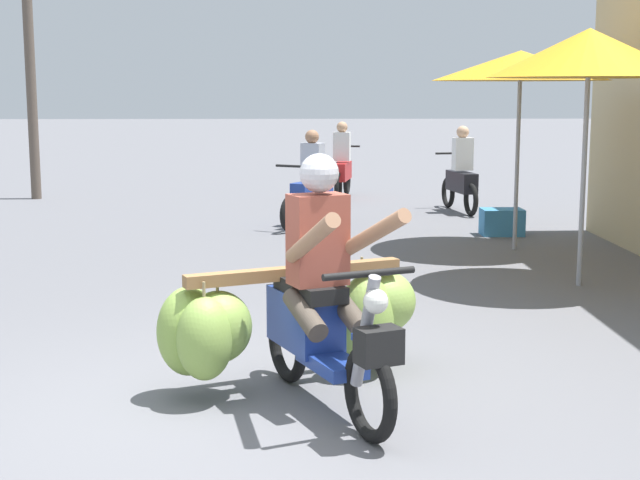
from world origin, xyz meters
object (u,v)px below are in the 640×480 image
motorbike_main_loaded (303,315)px  market_umbrella_further_along (589,53)px  market_umbrella_near_shop (520,66)px  utility_pole (30,57)px  motorbike_distant_ahead_right (461,177)px  motorbike_distant_ahead_left (342,167)px  motorbike_distant_far_ahead (311,188)px  produce_crate (502,222)px

motorbike_main_loaded → market_umbrella_further_along: 4.66m
market_umbrella_near_shop → utility_pole: (-7.45, 5.68, 0.30)m
motorbike_main_loaded → motorbike_distant_ahead_right: size_ratio=1.24×
utility_pole → motorbike_distant_ahead_left: bearing=-0.8°
motorbike_distant_far_ahead → market_umbrella_further_along: size_ratio=0.57×
produce_crate → utility_pole: (-7.55, 4.52, 2.37)m
motorbike_distant_ahead_left → utility_pole: utility_pole is taller
motorbike_distant_far_ahead → motorbike_distant_ahead_left: bearing=79.9°
motorbike_distant_ahead_left → motorbike_distant_far_ahead: 3.63m
produce_crate → motorbike_distant_far_ahead: bearing=161.3°
motorbike_distant_far_ahead → utility_pole: utility_pole is taller
motorbike_main_loaded → motorbike_distant_ahead_right: motorbike_main_loaded is taller
motorbike_distant_far_ahead → market_umbrella_near_shop: market_umbrella_near_shop is taller
motorbike_main_loaded → motorbike_distant_far_ahead: bearing=88.5°
motorbike_distant_ahead_left → market_umbrella_near_shop: (1.86, -5.61, 1.68)m
motorbike_distant_ahead_right → market_umbrella_further_along: (0.18, -5.72, 1.75)m
motorbike_distant_ahead_right → market_umbrella_further_along: 5.99m
motorbike_main_loaded → utility_pole: bearing=113.2°
motorbike_distant_far_ahead → utility_pole: 6.47m
market_umbrella_near_shop → utility_pole: bearing=142.7°
motorbike_distant_ahead_right → motorbike_distant_ahead_left: bearing=131.5°
market_umbrella_further_along → motorbike_main_loaded: bearing=-131.1°
motorbike_main_loaded → utility_pole: 12.24m
motorbike_distant_far_ahead → produce_crate: 2.76m
motorbike_distant_ahead_left → market_umbrella_near_shop: 6.14m
motorbike_distant_ahead_left → motorbike_distant_far_ahead: size_ratio=1.10×
motorbike_distant_ahead_right → market_umbrella_near_shop: size_ratio=0.66×
motorbike_distant_far_ahead → market_umbrella_further_along: bearing=-57.9°
produce_crate → motorbike_distant_ahead_left: bearing=113.7°
motorbike_distant_ahead_left → produce_crate: size_ratio=2.86×
motorbike_main_loaded → market_umbrella_near_shop: (2.69, 5.41, 1.74)m
market_umbrella_near_shop → motorbike_main_loaded: bearing=-116.4°
motorbike_distant_ahead_left → utility_pole: size_ratio=0.31×
motorbike_main_loaded → motorbike_distant_ahead_right: (2.65, 8.97, 0.05)m
motorbike_distant_ahead_right → produce_crate: motorbike_distant_ahead_right is taller
utility_pole → motorbike_main_loaded: bearing=-66.8°
motorbike_distant_ahead_right → market_umbrella_further_along: market_umbrella_further_along is taller
market_umbrella_further_along → motorbike_distant_far_ahead: bearing=122.1°
utility_pole → market_umbrella_near_shop: bearing=-37.3°
motorbike_distant_ahead_right → market_umbrella_further_along: size_ratio=0.63×
motorbike_main_loaded → market_umbrella_near_shop: market_umbrella_near_shop is taller
motorbike_main_loaded → produce_crate: bearing=67.0°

